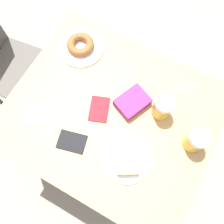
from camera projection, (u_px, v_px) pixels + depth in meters
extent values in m
plane|color=gray|center=(112.00, 146.00, 1.91)|extent=(8.00, 8.00, 0.00)
cube|color=tan|center=(112.00, 114.00, 1.19)|extent=(0.81, 0.96, 0.03)
cylinder|color=black|center=(200.00, 118.00, 1.59)|extent=(0.04, 0.04, 0.75)
cylinder|color=black|center=(20.00, 151.00, 1.52)|extent=(0.04, 0.04, 0.75)
cylinder|color=black|center=(82.00, 59.00, 1.73)|extent=(0.04, 0.04, 0.75)
cube|color=#514C47|center=(17.00, 70.00, 1.63)|extent=(0.45, 0.45, 0.02)
cylinder|color=#514C47|center=(38.00, 114.00, 1.77)|extent=(0.03, 0.03, 0.42)
cylinder|color=#514C47|center=(59.00, 73.00, 1.87)|extent=(0.03, 0.03, 0.42)
cylinder|color=#514C47|center=(18.00, 58.00, 1.92)|extent=(0.03, 0.03, 0.42)
cylinder|color=white|center=(127.00, 158.00, 1.10)|extent=(0.23, 0.23, 0.01)
cube|color=#D1B27F|center=(127.00, 157.00, 1.07)|extent=(0.18, 0.16, 0.04)
cylinder|color=white|center=(81.00, 47.00, 1.28)|extent=(0.24, 0.24, 0.01)
torus|color=brown|center=(80.00, 44.00, 1.26)|extent=(0.14, 0.14, 0.04)
cylinder|color=gold|center=(162.00, 108.00, 1.12)|extent=(0.08, 0.08, 0.10)
cylinder|color=white|center=(165.00, 103.00, 1.06)|extent=(0.09, 0.09, 0.03)
cylinder|color=gold|center=(195.00, 141.00, 1.08)|extent=(0.08, 0.08, 0.10)
cylinder|color=white|center=(200.00, 138.00, 1.01)|extent=(0.09, 0.09, 0.03)
cube|color=white|center=(39.00, 117.00, 1.16)|extent=(0.13, 0.16, 0.00)
cube|color=silver|center=(184.00, 89.00, 1.21)|extent=(0.12, 0.13, 0.00)
cube|color=silver|center=(117.00, 71.00, 1.24)|extent=(0.16, 0.13, 0.00)
cube|color=black|center=(72.00, 142.00, 1.12)|extent=(0.12, 0.14, 0.01)
cube|color=maroon|center=(99.00, 109.00, 1.17)|extent=(0.15, 0.13, 0.01)
cube|color=#8C2366|center=(132.00, 102.00, 1.17)|extent=(0.18, 0.16, 0.05)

